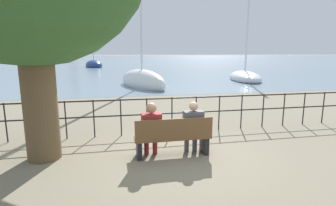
% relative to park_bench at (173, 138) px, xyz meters
% --- Properties ---
extents(ground_plane, '(1000.00, 1000.00, 0.00)m').
position_rel_park_bench_xyz_m(ground_plane, '(0.00, 0.06, -0.43)').
color(ground_plane, '#7A705B').
extents(harbor_water, '(600.00, 300.00, 0.01)m').
position_rel_park_bench_xyz_m(harbor_water, '(0.00, 158.51, -0.43)').
color(harbor_water, slate).
rests_on(harbor_water, ground_plane).
extents(park_bench, '(1.72, 0.45, 0.90)m').
position_rel_park_bench_xyz_m(park_bench, '(0.00, 0.00, 0.00)').
color(park_bench, brown).
rests_on(park_bench, ground_plane).
extents(seated_person_left, '(0.43, 0.35, 1.24)m').
position_rel_park_bench_xyz_m(seated_person_left, '(-0.48, 0.08, 0.26)').
color(seated_person_left, maroon).
rests_on(seated_person_left, ground_plane).
extents(seated_person_right, '(0.44, 0.35, 1.22)m').
position_rel_park_bench_xyz_m(seated_person_right, '(0.48, 0.08, 0.24)').
color(seated_person_right, '#4C4C51').
rests_on(seated_person_right, ground_plane).
extents(promenade_railing, '(13.93, 0.04, 1.05)m').
position_rel_park_bench_xyz_m(promenade_railing, '(0.00, 1.76, 0.27)').
color(promenade_railing, black).
rests_on(promenade_railing, ground_plane).
extents(sailboat_0, '(3.54, 5.98, 10.92)m').
position_rel_park_bench_xyz_m(sailboat_0, '(0.67, 12.57, -0.02)').
color(sailboat_0, white).
rests_on(sailboat_0, ground_plane).
extents(sailboat_1, '(3.60, 6.22, 7.79)m').
position_rel_park_bench_xyz_m(sailboat_1, '(9.80, 15.23, -0.17)').
color(sailboat_1, silver).
rests_on(sailboat_1, ground_plane).
extents(sailboat_2, '(3.90, 5.55, 8.86)m').
position_rel_park_bench_xyz_m(sailboat_2, '(-4.47, 40.85, -0.06)').
color(sailboat_2, navy).
rests_on(sailboat_2, ground_plane).
extents(harbor_lighthouse, '(4.23, 4.23, 18.54)m').
position_rel_park_bench_xyz_m(harbor_lighthouse, '(-18.38, 119.15, 8.19)').
color(harbor_lighthouse, silver).
rests_on(harbor_lighthouse, ground_plane).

